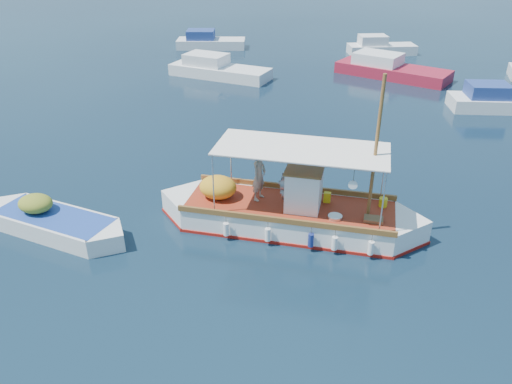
# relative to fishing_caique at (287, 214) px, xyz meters

# --- Properties ---
(ground) EXTENTS (160.00, 160.00, 0.00)m
(ground) POSITION_rel_fishing_caique_xyz_m (-0.30, -0.27, -0.55)
(ground) COLOR black
(ground) RESTS_ON ground
(fishing_caique) EXTENTS (10.10, 3.17, 6.17)m
(fishing_caique) POSITION_rel_fishing_caique_xyz_m (0.00, 0.00, 0.00)
(fishing_caique) COLOR white
(fishing_caique) RESTS_ON ground
(dinghy) EXTENTS (6.23, 2.39, 1.53)m
(dinghy) POSITION_rel_fishing_caique_xyz_m (-8.14, -2.78, -0.23)
(dinghy) COLOR white
(dinghy) RESTS_ON ground
(bg_boat_nw) EXTENTS (7.79, 3.48, 1.80)m
(bg_boat_nw) POSITION_rel_fishing_caique_xyz_m (-9.81, 18.84, -0.06)
(bg_boat_nw) COLOR silver
(bg_boat_nw) RESTS_ON ground
(bg_boat_n) EXTENTS (8.64, 5.31, 1.80)m
(bg_boat_n) POSITION_rel_fishing_caique_xyz_m (2.41, 22.58, -0.06)
(bg_boat_n) COLOR maroon
(bg_boat_n) RESTS_ON ground
(bg_boat_ne) EXTENTS (6.26, 3.45, 1.80)m
(bg_boat_ne) POSITION_rel_fishing_caique_xyz_m (9.17, 16.70, -0.06)
(bg_boat_ne) COLOR silver
(bg_boat_ne) RESTS_ON ground
(bg_boat_far_w) EXTENTS (6.51, 3.88, 1.80)m
(bg_boat_far_w) POSITION_rel_fishing_caique_xyz_m (-13.94, 27.80, -0.06)
(bg_boat_far_w) COLOR silver
(bg_boat_far_w) RESTS_ON ground
(bg_boat_far_n) EXTENTS (6.10, 3.92, 1.80)m
(bg_boat_far_n) POSITION_rel_fishing_caique_xyz_m (1.19, 29.81, -0.06)
(bg_boat_far_n) COLOR silver
(bg_boat_far_n) RESTS_ON ground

